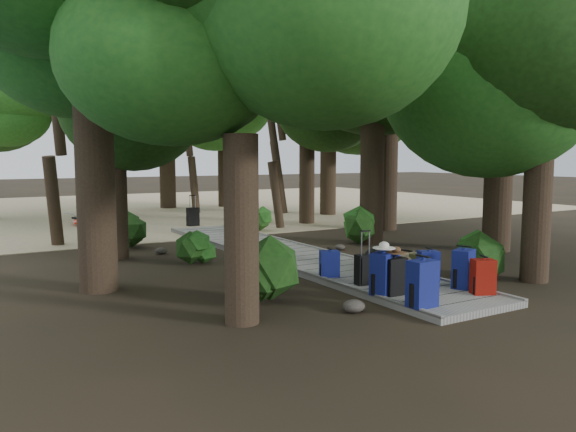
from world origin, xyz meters
TOP-DOWN VIEW (x-y plane):
  - ground at (0.00, 0.00)m, footprint 120.00×120.00m
  - sand_beach at (0.00, 16.00)m, footprint 40.00×22.00m
  - boardwalk at (0.00, 1.00)m, footprint 2.00×12.00m
  - backpack_left_a at (-0.79, -4.39)m, footprint 0.45×0.32m
  - backpack_left_b at (-0.64, -3.55)m, footprint 0.39×0.28m
  - backpack_left_c at (-0.78, -3.42)m, footprint 0.52×0.46m
  - backpack_left_d at (-0.76, -1.78)m, footprint 0.45×0.40m
  - backpack_right_a at (0.71, -4.30)m, footprint 0.45×0.40m
  - backpack_right_b at (0.78, -3.80)m, footprint 0.52×0.45m
  - backpack_right_c at (0.64, -3.07)m, footprint 0.45×0.39m
  - backpack_right_d at (0.74, -2.73)m, footprint 0.34×0.25m
  - duffel_right_khaki at (0.77, -2.28)m, footprint 0.59×0.76m
  - duffel_right_black at (0.70, -1.74)m, footprint 0.51×0.71m
  - suitcase_on_boardwalk at (-0.59, -2.69)m, footprint 0.38×0.23m
  - lone_suitcase_on_sand at (0.23, 8.20)m, footprint 0.44×0.27m
  - hat_brown at (-0.57, -3.51)m, footprint 0.36×0.36m
  - hat_white at (-0.79, -3.45)m, footprint 0.39×0.39m
  - kayak at (-3.22, 10.81)m, footprint 1.61×3.62m
  - sun_lounger at (2.53, 9.03)m, footprint 0.75×1.73m
  - tree_right_a at (2.84, -3.78)m, footprint 4.67×4.67m
  - tree_right_b at (5.26, -0.90)m, footprint 5.85×5.85m
  - tree_right_c at (3.23, 1.84)m, footprint 5.64×5.64m
  - tree_right_d at (5.62, 3.96)m, footprint 5.57×5.57m
  - tree_right_e at (4.25, 6.88)m, footprint 4.58×4.58m
  - tree_right_f at (6.77, 9.13)m, footprint 5.50×5.50m
  - tree_left_a at (-3.45, -3.35)m, footprint 4.45×4.45m
  - tree_left_b at (-4.84, -0.14)m, footprint 5.54×5.54m
  - tree_left_c at (-3.70, 3.02)m, footprint 4.17×4.17m
  - tree_back_a at (-1.61, 14.58)m, footprint 5.69×5.69m
  - tree_back_b at (1.87, 15.74)m, footprint 6.17×6.17m
  - tree_back_c at (4.52, 14.99)m, footprint 4.74×4.74m
  - palm_right_a at (2.82, 6.44)m, footprint 4.11×4.11m
  - palm_right_b at (5.36, 10.86)m, footprint 4.95×4.95m
  - palm_right_c at (2.36, 12.85)m, footprint 4.73×4.73m
  - palm_left_a at (-4.91, 5.97)m, footprint 4.75×4.75m
  - rock_left_a at (-1.66, -3.76)m, footprint 0.38×0.34m
  - rock_left_b at (-2.23, -2.01)m, footprint 0.38×0.34m
  - rock_left_c at (-1.23, 0.42)m, footprint 0.48×0.43m
  - rock_left_d at (-2.59, 3.14)m, footprint 0.30×0.27m
  - rock_right_a at (2.21, -3.07)m, footprint 0.41×0.37m
  - rock_right_b at (2.26, -1.03)m, footprint 0.49×0.44m
  - rock_right_c at (1.74, 1.31)m, footprint 0.28×0.25m
  - shrub_left_a at (-2.78, -2.63)m, footprint 1.12×1.12m
  - shrub_left_b at (-2.26, 1.44)m, footprint 0.77×0.77m
  - shrub_left_c at (-2.92, 4.60)m, footprint 1.08×1.08m
  - shrub_right_a at (2.22, -2.81)m, footprint 1.09×1.09m
  - shrub_right_b at (2.76, 1.87)m, footprint 1.22×1.22m
  - shrub_right_c at (1.63, 5.92)m, footprint 0.73×0.73m

SIDE VIEW (x-z plane):
  - ground at x=0.00m, z-range 0.00..0.00m
  - sand_beach at x=0.00m, z-range 0.00..0.02m
  - boardwalk at x=0.00m, z-range 0.00..0.12m
  - rock_right_c at x=1.74m, z-range 0.00..0.15m
  - rock_left_d at x=-2.59m, z-range 0.00..0.17m
  - rock_left_a at x=-1.66m, z-range 0.00..0.21m
  - rock_left_b at x=-2.23m, z-range 0.00..0.21m
  - rock_right_a at x=2.21m, z-range 0.00..0.23m
  - rock_left_c at x=-1.23m, z-range 0.00..0.26m
  - rock_right_b at x=2.26m, z-range 0.00..0.27m
  - kayak at x=-3.22m, z-range 0.02..0.37m
  - sun_lounger at x=2.53m, z-range 0.02..0.56m
  - duffel_right_black at x=0.70m, z-range 0.12..0.53m
  - shrub_right_c at x=1.63m, z-range 0.00..0.66m
  - duffel_right_khaki at x=0.77m, z-range 0.12..0.57m
  - shrub_left_b at x=-2.26m, z-range 0.00..0.69m
  - lone_suitcase_on_sand at x=0.23m, z-range 0.02..0.68m
  - backpack_right_d at x=0.74m, z-range 0.12..0.64m
  - suitcase_on_boardwalk at x=-0.59m, z-range 0.12..0.68m
  - backpack_left_d at x=-0.76m, z-range 0.12..0.69m
  - backpack_right_c at x=0.64m, z-range 0.12..0.77m
  - backpack_right_a at x=0.71m, z-range 0.12..0.79m
  - backpack_left_b at x=-0.64m, z-range 0.12..0.83m
  - shrub_left_c at x=-2.92m, z-range 0.00..0.97m
  - shrub_right_a at x=2.22m, z-range 0.00..0.98m
  - shrub_left_a at x=-2.78m, z-range 0.00..1.00m
  - backpack_right_b at x=0.78m, z-range 0.12..0.90m
  - backpack_left_c at x=-0.78m, z-range 0.12..0.93m
  - backpack_left_a at x=-0.79m, z-range 0.12..0.95m
  - shrub_right_b at x=2.76m, z-range 0.00..1.10m
  - hat_brown at x=-0.57m, z-range 0.83..0.94m
  - hat_white at x=-0.79m, z-range 0.93..1.06m
  - palm_right_a at x=2.82m, z-range 0.00..7.00m
  - tree_left_c at x=-3.70m, z-range 0.00..7.25m
  - tree_left_a at x=-3.45m, z-range 0.00..7.41m
  - palm_right_c at x=2.36m, z-range 0.00..7.53m
  - palm_left_a at x=-4.91m, z-range 0.00..7.56m
  - tree_right_a at x=2.84m, z-range 0.00..7.79m
  - tree_right_e at x=4.25m, z-range 0.00..8.24m
  - tree_back_c at x=4.52m, z-range 0.00..8.54m
  - palm_right_b at x=5.36m, z-range 0.00..9.56m
  - tree_right_c at x=3.23m, z-range 0.00..9.77m
  - tree_right_f at x=6.77m, z-range 0.00..9.83m
  - tree_back_a at x=-1.61m, z-range 0.00..9.85m
  - tree_left_b at x=-4.84m, z-range 0.00..9.97m
  - tree_right_d at x=5.62m, z-range 0.00..10.22m
  - tree_right_b at x=5.26m, z-range 0.00..10.45m
  - tree_back_b at x=1.87m, z-range 0.00..11.02m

